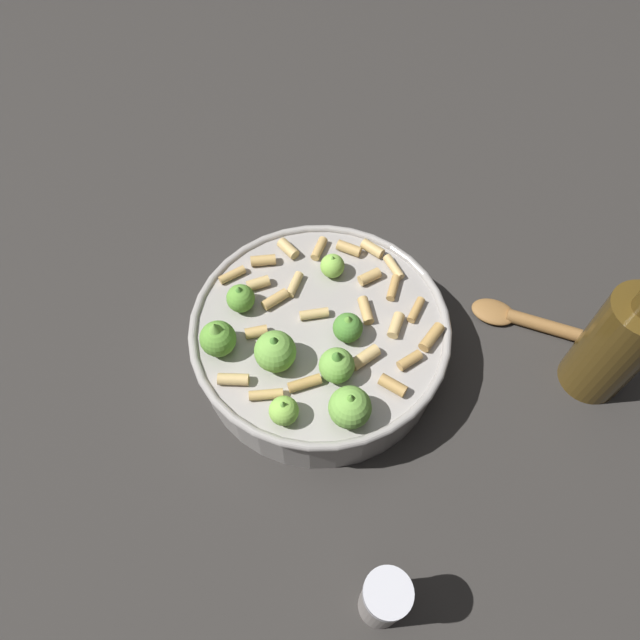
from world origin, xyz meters
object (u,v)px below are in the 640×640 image
object	(u,v)px
pepper_shaker	(383,599)
wooden_spoon	(547,327)
cooking_pan	(319,339)
olive_oil_bottle	(617,343)

from	to	relation	value
pepper_shaker	wooden_spoon	xyz separation A→B (m)	(0.33, 0.15, -0.04)
cooking_pan	olive_oil_bottle	xyz separation A→B (m)	(0.25, -0.17, 0.04)
wooden_spoon	pepper_shaker	bearing A→B (deg)	-155.35
wooden_spoon	cooking_pan	bearing A→B (deg)	158.21
pepper_shaker	wooden_spoon	distance (m)	0.36
olive_oil_bottle	wooden_spoon	size ratio (longest dim) A/B	1.11
cooking_pan	pepper_shaker	bearing A→B (deg)	-107.36
cooking_pan	pepper_shaker	xyz separation A→B (m)	(-0.08, -0.25, 0.00)
wooden_spoon	olive_oil_bottle	bearing A→B (deg)	-90.94
cooking_pan	olive_oil_bottle	bearing A→B (deg)	-34.49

